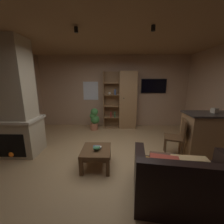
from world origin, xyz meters
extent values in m
cube|color=tan|center=(0.00, 0.00, -0.01)|extent=(5.68, 5.20, 0.02)
cube|color=tan|center=(0.00, 2.63, 1.35)|extent=(5.80, 0.06, 2.71)
cube|color=#8E6B47|center=(0.00, 0.00, 2.72)|extent=(5.68, 5.20, 0.02)
cube|color=white|center=(-0.88, 2.60, 1.40)|extent=(0.58, 0.01, 0.70)
cube|color=#BCAD8E|center=(-2.29, 0.31, 0.43)|extent=(0.97, 0.67, 0.85)
cube|color=#BCAD8E|center=(-2.29, 0.31, 1.78)|extent=(0.82, 0.57, 1.86)
cube|color=beige|center=(-2.29, 0.31, 0.88)|extent=(1.05, 0.75, 0.06)
cube|color=black|center=(-2.29, 0.00, 0.36)|extent=(0.68, 0.08, 0.55)
sphere|color=orange|center=(-2.29, -0.01, 0.14)|extent=(0.14, 0.14, 0.14)
cube|color=#997047|center=(0.55, 2.35, 1.06)|extent=(0.64, 0.38, 2.12)
cube|color=#997047|center=(-0.07, 2.53, 1.06)|extent=(0.59, 0.02, 2.12)
cube|color=#997047|center=(-0.35, 2.35, 1.06)|extent=(0.02, 0.38, 2.12)
sphere|color=black|center=(0.39, 2.15, 1.17)|extent=(0.04, 0.04, 0.04)
cube|color=#997047|center=(-0.07, 2.35, 0.01)|extent=(0.59, 0.38, 0.02)
cube|color=#997047|center=(-0.07, 2.35, 0.42)|extent=(0.59, 0.38, 0.02)
cube|color=#997047|center=(-0.07, 2.35, 0.85)|extent=(0.59, 0.38, 0.02)
cube|color=#997047|center=(-0.07, 2.35, 1.27)|extent=(0.59, 0.38, 0.02)
cube|color=#997047|center=(-0.07, 2.35, 1.70)|extent=(0.59, 0.38, 0.02)
cube|color=#B22D2D|center=(-0.08, 2.29, 0.52)|extent=(0.04, 0.23, 0.18)
cube|color=#387247|center=(0.06, 2.29, 0.52)|extent=(0.04, 0.23, 0.17)
cube|color=#2D4C8C|center=(0.07, 2.29, 1.38)|extent=(0.05, 0.23, 0.19)
sphere|color=beige|center=(-0.14, 2.35, 1.32)|extent=(0.10, 0.10, 0.10)
cube|color=#997047|center=(2.39, 0.28, 0.51)|extent=(1.29, 0.57, 1.02)
cube|color=#2D2826|center=(2.39, 0.28, 1.04)|extent=(1.35, 0.63, 0.04)
cube|color=#BFB299|center=(2.36, 0.32, 1.12)|extent=(0.14, 0.14, 0.11)
cube|color=black|center=(1.13, -1.01, 0.21)|extent=(1.60, 1.12, 0.42)
cube|color=black|center=(1.08, -1.41, 0.63)|extent=(1.50, 0.33, 0.42)
cube|color=black|center=(0.47, -0.92, 0.34)|extent=(0.27, 0.95, 0.67)
cube|color=tan|center=(1.10, -1.11, 0.56)|extent=(0.48, 0.19, 0.40)
cube|color=#AD3D2D|center=(0.75, -1.13, 0.55)|extent=(0.41, 0.24, 0.45)
cube|color=brown|center=(0.79, -0.95, 0.55)|extent=(0.39, 0.21, 0.31)
cube|color=#C67F33|center=(0.69, -1.20, 0.54)|extent=(0.45, 0.28, 0.42)
cube|color=brown|center=(-0.31, -0.23, 0.38)|extent=(0.59, 0.65, 0.05)
cube|color=brown|center=(-0.31, -0.23, 0.32)|extent=(0.53, 0.58, 0.08)
cube|color=brown|center=(-0.57, -0.51, 0.18)|extent=(0.07, 0.07, 0.36)
cube|color=brown|center=(-0.06, -0.51, 0.18)|extent=(0.07, 0.07, 0.36)
cube|color=brown|center=(-0.57, 0.05, 0.18)|extent=(0.07, 0.07, 0.36)
cube|color=brown|center=(-0.06, 0.05, 0.18)|extent=(0.07, 0.07, 0.36)
cube|color=#2D4C8C|center=(-0.32, -0.15, 0.41)|extent=(0.15, 0.11, 0.02)
cube|color=beige|center=(-0.28, -0.22, 0.44)|extent=(0.14, 0.08, 0.03)
cube|color=#387247|center=(-0.29, -0.30, 0.47)|extent=(0.13, 0.10, 0.03)
cube|color=brown|center=(1.48, 0.27, 0.46)|extent=(0.52, 0.52, 0.04)
cube|color=brown|center=(1.66, 0.22, 0.70)|extent=(0.15, 0.39, 0.44)
cylinder|color=brown|center=(1.36, 0.50, 0.23)|extent=(0.04, 0.04, 0.46)
cylinder|color=brown|center=(1.25, 0.15, 0.23)|extent=(0.04, 0.04, 0.46)
cylinder|color=brown|center=(1.70, 0.39, 0.23)|extent=(0.04, 0.04, 0.46)
cylinder|color=brown|center=(1.60, 0.05, 0.23)|extent=(0.04, 0.04, 0.46)
cylinder|color=#B77051|center=(-0.70, 2.04, 0.12)|extent=(0.28, 0.28, 0.25)
sphere|color=#3D7F3D|center=(-0.67, 2.07, 0.38)|extent=(0.32, 0.32, 0.32)
sphere|color=#3D7F3D|center=(-0.73, 2.06, 0.53)|extent=(0.25, 0.25, 0.25)
sphere|color=#3D7F3D|center=(-0.68, 2.04, 0.67)|extent=(0.27, 0.27, 0.27)
cube|color=black|center=(1.54, 2.57, 1.58)|extent=(0.95, 0.05, 0.53)
cube|color=black|center=(1.54, 2.54, 1.58)|extent=(0.91, 0.01, 0.49)
cylinder|color=black|center=(-0.60, -0.24, 2.64)|extent=(0.07, 0.07, 0.09)
cylinder|color=black|center=(0.70, -0.29, 2.64)|extent=(0.07, 0.07, 0.09)
camera|label=1|loc=(0.08, -2.85, 1.79)|focal=22.26mm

